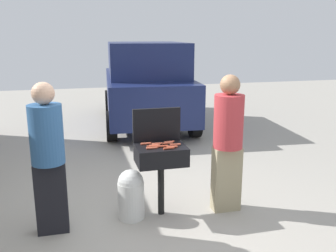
{
  "coord_description": "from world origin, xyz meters",
  "views": [
    {
      "loc": [
        -0.86,
        -3.96,
        2.17
      ],
      "look_at": [
        0.31,
        0.64,
        1.0
      ],
      "focal_mm": 39.19,
      "sensor_mm": 36.0,
      "label": 1
    }
  ],
  "objects": [
    {
      "name": "hot_dog_2",
      "position": [
        0.02,
        0.14,
        0.9
      ],
      "size": [
        0.13,
        0.03,
        0.03
      ],
      "primitive_type": "cylinder",
      "rotation": [
        0.0,
        1.57,
        0.02
      ],
      "color": "#C6593D",
      "rests_on": "bbq_grill"
    },
    {
      "name": "hot_dog_10",
      "position": [
        0.16,
        -0.01,
        0.9
      ],
      "size": [
        0.13,
        0.04,
        0.03
      ],
      "primitive_type": "cylinder",
      "rotation": [
        0.0,
        1.57,
        0.08
      ],
      "color": "#AD4228",
      "rests_on": "bbq_grill"
    },
    {
      "name": "hot_dog_6",
      "position": [
        0.11,
        0.08,
        0.9
      ],
      "size": [
        0.13,
        0.03,
        0.03
      ],
      "primitive_type": "cylinder",
      "rotation": [
        0.0,
        1.57,
        -0.02
      ],
      "color": "#AD4228",
      "rests_on": "bbq_grill"
    },
    {
      "name": "bbq_grill",
      "position": [
        0.1,
        0.14,
        0.74
      ],
      "size": [
        0.6,
        0.44,
        0.88
      ],
      "color": "black",
      "rests_on": "ground"
    },
    {
      "name": "grill_lid_open",
      "position": [
        0.1,
        0.36,
        1.09
      ],
      "size": [
        0.6,
        0.05,
        0.42
      ],
      "primitive_type": "cube",
      "color": "black",
      "rests_on": "bbq_grill"
    },
    {
      "name": "propane_tank",
      "position": [
        -0.28,
        0.13,
        0.32
      ],
      "size": [
        0.32,
        0.32,
        0.62
      ],
      "color": "silver",
      "rests_on": "ground"
    },
    {
      "name": "hot_dog_7",
      "position": [
        0.07,
        0.2,
        0.9
      ],
      "size": [
        0.13,
        0.03,
        0.03
      ],
      "primitive_type": "cylinder",
      "rotation": [
        0.0,
        1.57,
        0.04
      ],
      "color": "#C6593D",
      "rests_on": "bbq_grill"
    },
    {
      "name": "hot_dog_5",
      "position": [
        -0.01,
        0.1,
        0.9
      ],
      "size": [
        0.13,
        0.03,
        0.03
      ],
      "primitive_type": "cylinder",
      "rotation": [
        0.0,
        1.57,
        -0.05
      ],
      "color": "#AD4228",
      "rests_on": "bbq_grill"
    },
    {
      "name": "hot_dog_0",
      "position": [
        0.21,
        0.03,
        0.9
      ],
      "size": [
        0.13,
        0.04,
        0.03
      ],
      "primitive_type": "cylinder",
      "rotation": [
        0.0,
        1.57,
        -0.09
      ],
      "color": "#B74C33",
      "rests_on": "bbq_grill"
    },
    {
      "name": "parked_minivan",
      "position": [
        0.86,
        5.0,
        1.03
      ],
      "size": [
        2.31,
        4.54,
        2.02
      ],
      "rotation": [
        0.0,
        0.0,
        3.06
      ],
      "color": "navy",
      "rests_on": "ground"
    },
    {
      "name": "person_left",
      "position": [
        -1.19,
        0.03,
        0.93
      ],
      "size": [
        0.36,
        0.36,
        1.71
      ],
      "rotation": [
        0.0,
        0.0,
        0.25
      ],
      "color": "black",
      "rests_on": "ground"
    },
    {
      "name": "hot_dog_9",
      "position": [
        -0.03,
        0.04,
        0.9
      ],
      "size": [
        0.13,
        0.03,
        0.03
      ],
      "primitive_type": "cylinder",
      "rotation": [
        0.0,
        1.57,
        -0.01
      ],
      "color": "#C6593D",
      "rests_on": "bbq_grill"
    },
    {
      "name": "hot_dog_3",
      "position": [
        0.23,
        0.23,
        0.9
      ],
      "size": [
        0.13,
        0.04,
        0.03
      ],
      "primitive_type": "cylinder",
      "rotation": [
        0.0,
        1.57,
        0.1
      ],
      "color": "#C6593D",
      "rests_on": "bbq_grill"
    },
    {
      "name": "hot_dog_4",
      "position": [
        -0.06,
        0.24,
        0.9
      ],
      "size": [
        0.13,
        0.03,
        0.03
      ],
      "primitive_type": "cylinder",
      "rotation": [
        0.0,
        1.57,
        0.02
      ],
      "color": "#C6593D",
      "rests_on": "bbq_grill"
    },
    {
      "name": "hot_dog_1",
      "position": [
        0.2,
        0.19,
        0.9
      ],
      "size": [
        0.13,
        0.04,
        0.03
      ],
      "primitive_type": "cylinder",
      "rotation": [
        0.0,
        1.57,
        0.11
      ],
      "color": "#C6593D",
      "rests_on": "bbq_grill"
    },
    {
      "name": "hot_dog_8",
      "position": [
        0.27,
        0.11,
        0.9
      ],
      "size": [
        0.13,
        0.04,
        0.03
      ],
      "primitive_type": "cylinder",
      "rotation": [
        0.0,
        1.57,
        -0.11
      ],
      "color": "#C6593D",
      "rests_on": "bbq_grill"
    },
    {
      "name": "person_right",
      "position": [
        0.93,
        0.05,
        0.94
      ],
      "size": [
        0.36,
        0.36,
        1.73
      ],
      "rotation": [
        0.0,
        0.0,
        3.12
      ],
      "color": "gray",
      "rests_on": "ground"
    },
    {
      "name": "ground_plane",
      "position": [
        0.0,
        0.0,
        0.0
      ],
      "size": [
        24.0,
        24.0,
        0.0
      ],
      "primitive_type": "plane",
      "color": "#9E998E"
    }
  ]
}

